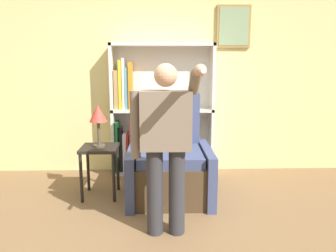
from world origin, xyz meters
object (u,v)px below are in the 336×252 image
object	(u,v)px
bookcase	(151,113)
side_table	(100,156)
table_lamp	(98,116)
armchair	(170,166)
person_standing	(166,140)

from	to	relation	value
bookcase	side_table	distance (m)	1.11
side_table	table_lamp	xyz separation A→B (m)	(0.00, 0.00, 0.48)
armchair	side_table	distance (m)	0.83
bookcase	armchair	bearing A→B (deg)	-74.50
person_standing	side_table	world-z (taller)	person_standing
armchair	table_lamp	xyz separation A→B (m)	(-0.83, 0.00, 0.61)
person_standing	table_lamp	distance (m)	1.19
person_standing	side_table	xyz separation A→B (m)	(-0.76, 0.91, -0.40)
armchair	side_table	bearing A→B (deg)	179.81
side_table	table_lamp	size ratio (longest dim) A/B	1.23
bookcase	armchair	size ratio (longest dim) A/B	1.53
armchair	table_lamp	distance (m)	1.02
bookcase	armchair	distance (m)	1.03
side_table	bookcase	bearing A→B (deg)	55.71
bookcase	side_table	world-z (taller)	bookcase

